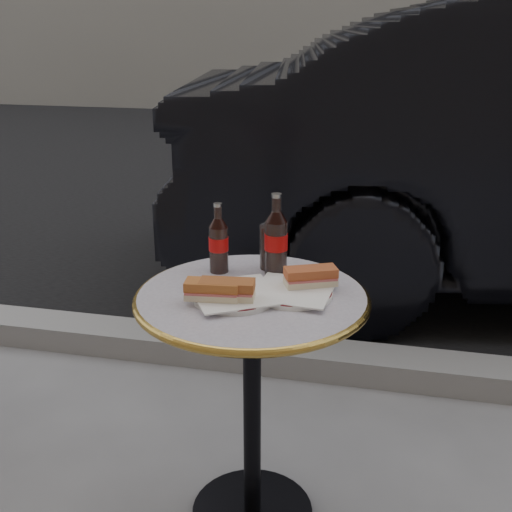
% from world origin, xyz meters
% --- Properties ---
extents(asphalt_road, '(40.00, 8.00, 0.00)m').
position_xyz_m(asphalt_road, '(0.00, 5.00, 0.00)').
color(asphalt_road, black).
rests_on(asphalt_road, ground).
extents(curb, '(40.00, 0.20, 0.12)m').
position_xyz_m(curb, '(0.00, 0.90, 0.05)').
color(curb, gray).
rests_on(curb, ground).
extents(bistro_table, '(0.62, 0.62, 0.73)m').
position_xyz_m(bistro_table, '(0.00, 0.00, 0.37)').
color(bistro_table, '#BAB2C4').
rests_on(bistro_table, ground).
extents(plate_left, '(0.28, 0.28, 0.01)m').
position_xyz_m(plate_left, '(-0.04, -0.04, 0.74)').
color(plate_left, silver).
rests_on(plate_left, bistro_table).
extents(plate_right, '(0.25, 0.25, 0.01)m').
position_xyz_m(plate_right, '(0.11, 0.02, 0.74)').
color(plate_right, white).
rests_on(plate_right, bistro_table).
extents(sandwich_left_a, '(0.14, 0.08, 0.05)m').
position_xyz_m(sandwich_left_a, '(-0.08, -0.09, 0.77)').
color(sandwich_left_a, '#B0612C').
rests_on(sandwich_left_a, plate_left).
extents(sandwich_left_b, '(0.14, 0.08, 0.05)m').
position_xyz_m(sandwich_left_b, '(-0.05, -0.08, 0.77)').
color(sandwich_left_b, '#9D5228').
rests_on(sandwich_left_b, plate_left).
extents(sandwich_right, '(0.15, 0.11, 0.05)m').
position_xyz_m(sandwich_right, '(0.15, 0.06, 0.77)').
color(sandwich_right, '#AF522C').
rests_on(sandwich_right, plate_right).
extents(cola_bottle_left, '(0.07, 0.07, 0.20)m').
position_xyz_m(cola_bottle_left, '(-0.13, 0.14, 0.83)').
color(cola_bottle_left, black).
rests_on(cola_bottle_left, bistro_table).
extents(cola_bottle_right, '(0.08, 0.08, 0.24)m').
position_xyz_m(cola_bottle_right, '(0.03, 0.15, 0.85)').
color(cola_bottle_right, black).
rests_on(cola_bottle_right, bistro_table).
extents(cola_glass, '(0.07, 0.07, 0.13)m').
position_xyz_m(cola_glass, '(0.01, 0.19, 0.80)').
color(cola_glass, black).
rests_on(cola_glass, bistro_table).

